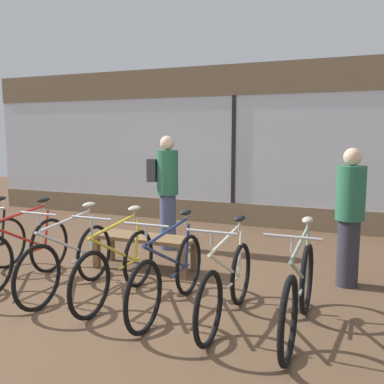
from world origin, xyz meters
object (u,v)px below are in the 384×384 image
Objects in this scene: display_bench at (145,242)px; customer_by_window at (350,215)px; bicycle_left at (22,252)px; bicycle_right at (227,285)px; bicycle_far_right at (299,293)px; customer_near_rack at (167,188)px; bicycle_center_right at (169,275)px; bicycle_center_left at (69,260)px; bicycle_center at (117,267)px.

customer_by_window is (2.59, 0.38, 0.50)m from display_bench.
display_bench is (1.12, 1.07, -0.02)m from bicycle_left.
bicycle_right is 1.00× the size of customer_by_window.
bicycle_far_right reaches higher than display_bench.
customer_near_rack reaches higher than bicycle_left.
customer_near_rack is (0.94, 2.15, 0.58)m from bicycle_left.
bicycle_left is at bearing 178.31° from bicycle_center_right.
customer_by_window reaches higher than display_bench.
bicycle_center_right is 2.31m from customer_by_window.
bicycle_left is at bearing -158.68° from customer_by_window.
bicycle_center_left is 3.36m from customer_by_window.
customer_by_window is (0.35, 1.54, 0.49)m from bicycle_far_right.
bicycle_far_right is 2.52m from display_bench.
bicycle_far_right is 0.99× the size of customer_near_rack.
bicycle_far_right is at bearing -0.65° from bicycle_right.
display_bench is at bearing 128.81° from bicycle_center_right.
bicycle_far_right is at bearing -1.92° from bicycle_center.
bicycle_left is 1.01× the size of bicycle_center_left.
customer_near_rack reaches higher than bicycle_center_right.
bicycle_far_right is at bearing -27.42° from display_bench.
bicycle_center is 1.13m from display_bench.
bicycle_left is at bearing 179.05° from bicycle_center.
customer_by_window is (1.68, 1.51, 0.49)m from bicycle_center_right.
bicycle_left is at bearing 178.48° from bicycle_far_right.
bicycle_center is 0.95× the size of bicycle_center_right.
bicycle_left is 1.03× the size of bicycle_center.
customer_by_window is at bearing 55.61° from bicycle_right.
customer_by_window is at bearing 21.32° from bicycle_left.
bicycle_center is 1.20× the size of display_bench.
bicycle_center is at bearing 177.40° from bicycle_right.
bicycle_center_left is at bearing 179.14° from bicycle_far_right.
customer_near_rack is at bearing 101.43° from bicycle_center.
bicycle_left is 3.36m from bicycle_far_right.
bicycle_center_right is 0.98× the size of bicycle_far_right.
bicycle_center is 0.92× the size of customer_near_rack.
bicycle_right is 1.93m from display_bench.
bicycle_right is at bearing -1.94° from bicycle_center_right.
bicycle_right is at bearing -0.93° from bicycle_center_left.
bicycle_center_left reaches higher than display_bench.
customer_by_window is at bearing 32.19° from bicycle_center.
bicycle_center is at bearing -0.95° from bicycle_left.
bicycle_center_right is 2.54m from customer_near_rack.
bicycle_left is 0.96× the size of bicycle_far_right.
display_bench is at bearing -80.32° from customer_near_rack.
bicycle_center is at bearing -78.57° from customer_near_rack.
bicycle_left reaches higher than bicycle_center_right.
customer_near_rack is at bearing 116.33° from bicycle_center_right.
bicycle_center_left is 1.92m from bicycle_right.
bicycle_left reaches higher than bicycle_right.
bicycle_far_right reaches higher than bicycle_center_right.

